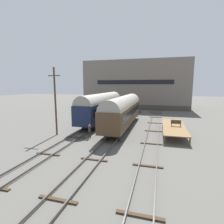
{
  "coord_description": "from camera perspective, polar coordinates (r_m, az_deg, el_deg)",
  "views": [
    {
      "loc": [
        5.71,
        -23.42,
        6.89
      ],
      "look_at": [
        -2.47,
        6.28,
        2.2
      ],
      "focal_mm": 28.0,
      "sensor_mm": 36.0,
      "label": 1
    }
  ],
  "objects": [
    {
      "name": "ground_plane",
      "position": [
        25.07,
        1.64,
        -7.3
      ],
      "size": [
        200.0,
        200.0,
        0.0
      ],
      "primitive_type": "plane",
      "color": "#56544F"
    },
    {
      "name": "track_left",
      "position": [
        26.59,
        -8.8,
        -6.14
      ],
      "size": [
        2.6,
        60.0,
        0.26
      ],
      "color": "#4C4742",
      "rests_on": "ground"
    },
    {
      "name": "track_middle",
      "position": [
        25.03,
        1.64,
        -6.99
      ],
      "size": [
        2.6,
        60.0,
        0.26
      ],
      "color": "#4C4742",
      "rests_on": "ground"
    },
    {
      "name": "track_right",
      "position": [
        24.38,
        13.08,
        -7.64
      ],
      "size": [
        2.6,
        60.0,
        0.26
      ],
      "color": "#4C4742",
      "rests_on": "ground"
    },
    {
      "name": "train_car_navy",
      "position": [
        33.41,
        -3.29,
        2.11
      ],
      "size": [
        3.08,
        18.48,
        5.43
      ],
      "color": "black",
      "rests_on": "ground"
    },
    {
      "name": "train_car_brown",
      "position": [
        28.79,
        3.81,
        0.77
      ],
      "size": [
        3.09,
        18.16,
        5.21
      ],
      "color": "black",
      "rests_on": "ground"
    },
    {
      "name": "station_platform",
      "position": [
        26.81,
        19.53,
        -4.49
      ],
      "size": [
        3.09,
        10.86,
        1.11
      ],
      "color": "brown",
      "rests_on": "ground"
    },
    {
      "name": "bench",
      "position": [
        26.55,
        20.17,
        -3.38
      ],
      "size": [
        1.4,
        0.4,
        0.91
      ],
      "color": "brown",
      "rests_on": "station_platform"
    },
    {
      "name": "person_worker",
      "position": [
        23.25,
        -7.34,
        -5.81
      ],
      "size": [
        0.32,
        0.32,
        1.83
      ],
      "color": "#282833",
      "rests_on": "ground"
    },
    {
      "name": "utility_pole",
      "position": [
        25.26,
        -18.02,
        3.54
      ],
      "size": [
        1.8,
        0.24,
        9.32
      ],
      "color": "#473828",
      "rests_on": "ground"
    },
    {
      "name": "warehouse_building",
      "position": [
        57.22,
        8.07,
        8.81
      ],
      "size": [
        31.1,
        13.61,
        14.25
      ],
      "color": "#46403A",
      "rests_on": "ground"
    }
  ]
}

